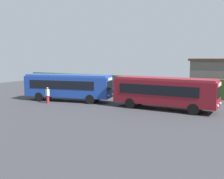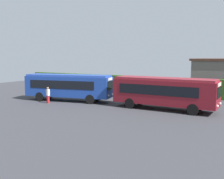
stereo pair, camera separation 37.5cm
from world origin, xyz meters
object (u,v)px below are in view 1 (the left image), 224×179
(person_right, at_px, (181,97))
(traffic_cone, at_px, (107,93))
(person_far, at_px, (193,97))
(person_left, at_px, (48,95))
(bus_maroon, at_px, (164,91))
(bus_blue, at_px, (68,86))
(person_center, at_px, (91,92))

(person_right, height_order, traffic_cone, person_right)
(person_right, relative_size, person_far, 1.11)
(person_left, xyz_separation_m, person_far, (13.99, 6.14, -0.05))
(bus_maroon, relative_size, person_left, 5.63)
(bus_maroon, bearing_deg, bus_blue, -176.08)
(bus_maroon, bearing_deg, person_left, -165.94)
(bus_blue, height_order, traffic_cone, bus_blue)
(person_right, bearing_deg, traffic_cone, -5.25)
(person_right, bearing_deg, bus_blue, 25.04)
(bus_blue, bearing_deg, person_center, 38.26)
(person_far, bearing_deg, bus_maroon, 116.98)
(bus_blue, distance_m, person_right, 12.30)
(bus_maroon, relative_size, person_right, 5.28)
(bus_maroon, height_order, person_center, bus_maroon)
(bus_blue, relative_size, person_right, 5.46)
(traffic_cone, bearing_deg, person_center, -87.74)
(person_center, distance_m, traffic_cone, 3.95)
(person_center, height_order, person_right, person_right)
(bus_maroon, distance_m, person_right, 2.46)
(bus_blue, height_order, bus_maroon, bus_maroon)
(person_far, bearing_deg, person_right, 105.98)
(person_left, relative_size, person_far, 1.04)
(bus_blue, height_order, person_left, bus_blue)
(person_center, bearing_deg, bus_blue, 67.77)
(bus_maroon, height_order, traffic_cone, bus_maroon)
(bus_blue, xyz_separation_m, bus_maroon, (10.98, 0.67, 0.01))
(bus_blue, relative_size, person_center, 6.20)
(bus_blue, distance_m, traffic_cone, 6.37)
(bus_blue, height_order, person_right, bus_blue)
(person_far, xyz_separation_m, traffic_cone, (-11.41, 2.10, -0.58))
(bus_blue, xyz_separation_m, person_far, (12.98, 3.90, -0.86))
(bus_maroon, bearing_deg, person_right, 65.80)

